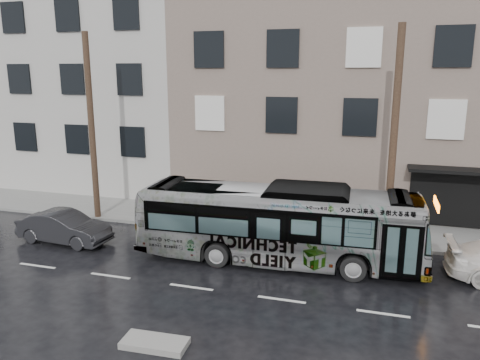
# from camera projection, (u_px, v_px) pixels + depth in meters

# --- Properties ---
(ground) EXTENTS (120.00, 120.00, 0.00)m
(ground) POSITION_uv_depth(u_px,v_px,m) (215.00, 260.00, 18.59)
(ground) COLOR black
(ground) RESTS_ON ground
(sidewalk) EXTENTS (90.00, 3.60, 0.15)m
(sidewalk) POSITION_uv_depth(u_px,v_px,m) (248.00, 221.00, 23.15)
(sidewalk) COLOR gray
(sidewalk) RESTS_ON ground
(building_taupe) EXTENTS (20.00, 12.00, 11.00)m
(building_taupe) POSITION_uv_depth(u_px,v_px,m) (365.00, 103.00, 27.81)
(building_taupe) COLOR #7D6C60
(building_taupe) RESTS_ON ground
(building_grey) EXTENTS (26.00, 15.00, 16.00)m
(building_grey) POSITION_uv_depth(u_px,v_px,m) (51.00, 62.00, 35.05)
(building_grey) COLOR #B3AFA9
(building_grey) RESTS_ON ground
(utility_pole_front) EXTENTS (0.30, 0.30, 9.00)m
(utility_pole_front) POSITION_uv_depth(u_px,v_px,m) (394.00, 140.00, 18.81)
(utility_pole_front) COLOR #4B3625
(utility_pole_front) RESTS_ON sidewalk
(utility_pole_rear) EXTENTS (0.30, 0.30, 9.00)m
(utility_pole_rear) POSITION_uv_depth(u_px,v_px,m) (92.00, 128.00, 22.71)
(utility_pole_rear) COLOR #4B3625
(utility_pole_rear) RESTS_ON sidewalk
(sign_post) EXTENTS (0.06, 0.06, 2.40)m
(sign_post) POSITION_uv_depth(u_px,v_px,m) (416.00, 220.00, 19.25)
(sign_post) COLOR slate
(sign_post) RESTS_ON sidewalk
(bus) EXTENTS (11.19, 3.04, 3.09)m
(bus) POSITION_uv_depth(u_px,v_px,m) (278.00, 224.00, 18.16)
(bus) COLOR #B2B2B2
(bus) RESTS_ON ground
(dark_sedan) EXTENTS (4.26, 1.71, 1.38)m
(dark_sedan) POSITION_uv_depth(u_px,v_px,m) (64.00, 227.00, 20.41)
(dark_sedan) COLOR black
(dark_sedan) RESTS_ON ground
(slush_pile) EXTENTS (1.84, 0.89, 0.18)m
(slush_pile) POSITION_uv_depth(u_px,v_px,m) (155.00, 343.00, 12.76)
(slush_pile) COLOR gray
(slush_pile) RESTS_ON ground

